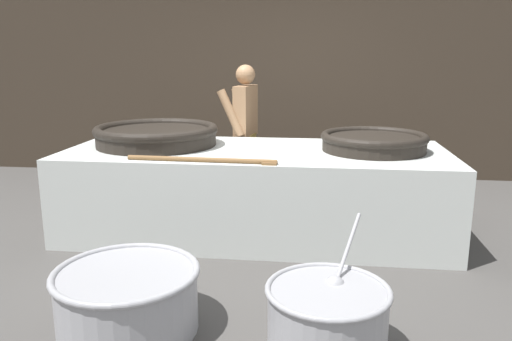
# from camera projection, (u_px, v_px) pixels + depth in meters

# --- Properties ---
(ground_plane) EXTENTS (60.00, 60.00, 0.00)m
(ground_plane) POSITION_uv_depth(u_px,v_px,m) (256.00, 231.00, 4.86)
(ground_plane) COLOR #474442
(back_wall) EXTENTS (9.43, 0.24, 3.34)m
(back_wall) POSITION_uv_depth(u_px,v_px,m) (278.00, 55.00, 6.92)
(back_wall) COLOR #382D23
(back_wall) RESTS_ON ground_plane
(hearth_platform) EXTENTS (3.56, 1.43, 0.81)m
(hearth_platform) POSITION_uv_depth(u_px,v_px,m) (256.00, 191.00, 4.77)
(hearth_platform) COLOR silver
(hearth_platform) RESTS_ON ground_plane
(giant_wok_near) EXTENTS (1.20, 1.20, 0.20)m
(giant_wok_near) POSITION_uv_depth(u_px,v_px,m) (157.00, 134.00, 4.88)
(giant_wok_near) COLOR black
(giant_wok_near) RESTS_ON hearth_platform
(giant_wok_far) EXTENTS (0.98, 0.98, 0.17)m
(giant_wok_far) POSITION_uv_depth(u_px,v_px,m) (374.00, 141.00, 4.60)
(giant_wok_far) COLOR black
(giant_wok_far) RESTS_ON hearth_platform
(stirring_paddle) EXTENTS (1.27, 0.12, 0.04)m
(stirring_paddle) POSITION_uv_depth(u_px,v_px,m) (208.00, 160.00, 4.12)
(stirring_paddle) COLOR brown
(stirring_paddle) RESTS_ON hearth_platform
(cook) EXTENTS (0.41, 0.61, 1.57)m
(cook) POSITION_uv_depth(u_px,v_px,m) (245.00, 129.00, 5.68)
(cook) COLOR #9E7551
(cook) RESTS_ON ground_plane
(prep_bowl_vegetables) EXTENTS (0.71, 0.89, 0.69)m
(prep_bowl_vegetables) POSITION_uv_depth(u_px,v_px,m) (327.00, 317.00, 2.82)
(prep_bowl_vegetables) COLOR #9E9EA3
(prep_bowl_vegetables) RESTS_ON ground_plane
(prep_bowl_meat) EXTENTS (0.90, 0.90, 0.40)m
(prep_bowl_meat) POSITION_uv_depth(u_px,v_px,m) (128.00, 296.00, 3.07)
(prep_bowl_meat) COLOR #9E9EA3
(prep_bowl_meat) RESTS_ON ground_plane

